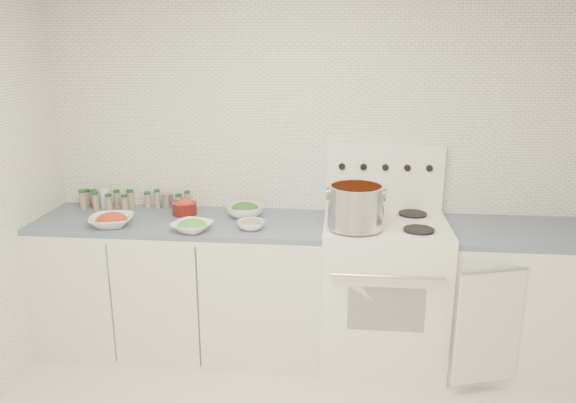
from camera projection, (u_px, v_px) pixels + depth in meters
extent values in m
cube|color=white|center=(312.00, 159.00, 3.74)|extent=(3.50, 0.02, 2.50)
cube|color=white|center=(184.00, 286.00, 3.74)|extent=(1.85, 0.62, 0.86)
cube|color=#4E5E75|center=(181.00, 222.00, 3.61)|extent=(1.85, 0.62, 0.03)
cube|color=white|center=(382.00, 292.00, 3.59)|extent=(0.76, 0.65, 0.92)
cube|color=black|center=(386.00, 309.00, 3.27)|extent=(0.45, 0.01, 0.28)
cylinder|color=silver|center=(388.00, 277.00, 3.17)|extent=(0.65, 0.02, 0.02)
cube|color=white|center=(386.00, 223.00, 3.46)|extent=(0.76, 0.65, 0.01)
cube|color=white|center=(384.00, 177.00, 3.68)|extent=(0.76, 0.06, 0.43)
cylinder|color=silver|center=(357.00, 229.00, 3.32)|extent=(0.21, 0.21, 0.01)
cylinder|color=black|center=(357.00, 228.00, 3.32)|extent=(0.18, 0.18, 0.01)
cylinder|color=silver|center=(419.00, 230.00, 3.29)|extent=(0.21, 0.21, 0.01)
cylinder|color=black|center=(419.00, 230.00, 3.29)|extent=(0.18, 0.18, 0.01)
cylinder|color=silver|center=(356.00, 213.00, 3.63)|extent=(0.21, 0.21, 0.01)
cylinder|color=black|center=(356.00, 212.00, 3.63)|extent=(0.18, 0.18, 0.01)
cylinder|color=silver|center=(413.00, 214.00, 3.59)|extent=(0.21, 0.21, 0.01)
cylinder|color=black|center=(413.00, 214.00, 3.59)|extent=(0.18, 0.18, 0.01)
cylinder|color=black|center=(342.00, 166.00, 3.66)|extent=(0.04, 0.02, 0.04)
cylinder|color=black|center=(364.00, 167.00, 3.64)|extent=(0.04, 0.02, 0.04)
cylinder|color=black|center=(385.00, 167.00, 3.63)|extent=(0.04, 0.02, 0.04)
cylinder|color=black|center=(407.00, 168.00, 3.62)|extent=(0.04, 0.02, 0.04)
cylinder|color=black|center=(429.00, 168.00, 3.60)|extent=(0.04, 0.02, 0.04)
cube|color=white|center=(514.00, 301.00, 3.53)|extent=(0.89, 0.62, 0.86)
cube|color=#4E5E75|center=(523.00, 233.00, 3.41)|extent=(0.89, 0.62, 0.03)
cube|color=white|center=(489.00, 328.00, 3.20)|extent=(0.39, 0.14, 0.70)
cylinder|color=silver|center=(356.00, 206.00, 3.28)|extent=(0.33, 0.33, 0.25)
cylinder|color=#C6511C|center=(356.00, 188.00, 3.25)|extent=(0.29, 0.29, 0.03)
torus|color=silver|center=(327.00, 193.00, 3.28)|extent=(0.01, 0.08, 0.08)
torus|color=silver|center=(385.00, 195.00, 3.25)|extent=(0.01, 0.08, 0.08)
imported|color=white|center=(112.00, 221.00, 3.47)|extent=(0.31, 0.31, 0.06)
ellipsoid|color=red|center=(111.00, 219.00, 3.47)|extent=(0.19, 0.19, 0.09)
imported|color=white|center=(192.00, 227.00, 3.38)|extent=(0.29, 0.29, 0.06)
ellipsoid|color=green|center=(192.00, 225.00, 3.37)|extent=(0.17, 0.17, 0.07)
imported|color=white|center=(245.00, 211.00, 3.66)|extent=(0.29, 0.29, 0.08)
ellipsoid|color=#1E5518|center=(245.00, 208.00, 3.65)|extent=(0.18, 0.18, 0.08)
imported|color=white|center=(251.00, 225.00, 3.42)|extent=(0.19, 0.19, 0.05)
ellipsoid|color=#2C4F1F|center=(251.00, 223.00, 3.41)|extent=(0.12, 0.12, 0.05)
cylinder|color=#570F0E|center=(185.00, 209.00, 3.71)|extent=(0.16, 0.16, 0.08)
ellipsoid|color=red|center=(184.00, 204.00, 3.70)|extent=(0.12, 0.12, 0.06)
cylinder|color=white|center=(105.00, 199.00, 3.85)|extent=(0.08, 0.08, 0.13)
cylinder|color=gray|center=(168.00, 201.00, 3.85)|extent=(0.08, 0.08, 0.10)
cylinder|color=gray|center=(87.00, 199.00, 3.90)|extent=(0.04, 0.04, 0.10)
cylinder|color=#134523|center=(86.00, 191.00, 3.89)|extent=(0.05, 0.05, 0.02)
cylinder|color=gray|center=(94.00, 199.00, 3.89)|extent=(0.04, 0.04, 0.10)
cylinder|color=#134523|center=(93.00, 191.00, 3.87)|extent=(0.04, 0.04, 0.02)
cylinder|color=gray|center=(117.00, 200.00, 3.87)|extent=(0.04, 0.04, 0.11)
cylinder|color=#134523|center=(116.00, 191.00, 3.85)|extent=(0.04, 0.04, 0.02)
cylinder|color=gray|center=(131.00, 200.00, 3.86)|extent=(0.05, 0.05, 0.11)
cylinder|color=#134523|center=(130.00, 191.00, 3.84)|extent=(0.05, 0.05, 0.02)
cylinder|color=gray|center=(148.00, 201.00, 3.87)|extent=(0.04, 0.04, 0.09)
cylinder|color=#134523|center=(147.00, 193.00, 3.86)|extent=(0.04, 0.04, 0.02)
cylinder|color=gray|center=(157.00, 200.00, 3.86)|extent=(0.04, 0.04, 0.11)
cylinder|color=#134523|center=(157.00, 191.00, 3.84)|extent=(0.04, 0.04, 0.02)
cylinder|color=gray|center=(179.00, 203.00, 3.83)|extent=(0.04, 0.04, 0.09)
cylinder|color=#134523|center=(178.00, 195.00, 3.82)|extent=(0.04, 0.04, 0.02)
cylinder|color=gray|center=(188.00, 201.00, 3.83)|extent=(0.04, 0.04, 0.11)
cylinder|color=#134523|center=(187.00, 192.00, 3.82)|extent=(0.04, 0.04, 0.02)
cylinder|color=gray|center=(83.00, 201.00, 3.82)|extent=(0.04, 0.04, 0.12)
cylinder|color=#134523|center=(82.00, 191.00, 3.80)|extent=(0.04, 0.04, 0.02)
cylinder|color=gray|center=(96.00, 202.00, 3.80)|extent=(0.04, 0.04, 0.11)
cylinder|color=#134523|center=(95.00, 193.00, 3.79)|extent=(0.04, 0.04, 0.02)
cylinder|color=gray|center=(109.00, 203.00, 3.79)|extent=(0.04, 0.04, 0.10)
cylinder|color=#134523|center=(108.00, 195.00, 3.78)|extent=(0.04, 0.04, 0.02)
cylinder|color=gray|center=(125.00, 203.00, 3.80)|extent=(0.04, 0.04, 0.09)
cylinder|color=#134523|center=(124.00, 196.00, 3.79)|extent=(0.04, 0.04, 0.02)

